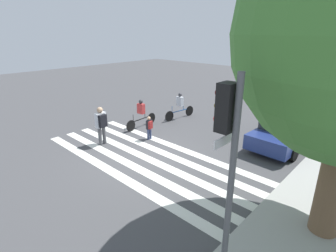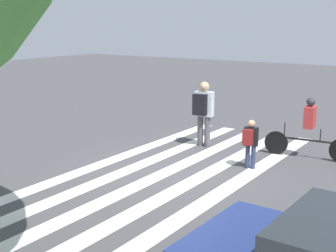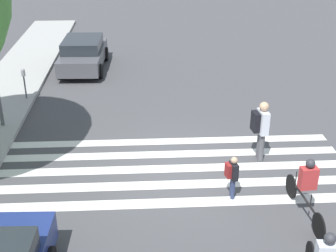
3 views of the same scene
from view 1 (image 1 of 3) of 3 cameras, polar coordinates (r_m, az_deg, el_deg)
ground_plane at (r=11.22m, az=-4.83°, el=-6.89°), size 60.00×60.00×0.00m
sidewalk_curb at (r=8.38m, az=27.16°, el=-19.07°), size 36.00×2.50×0.14m
crosswalk_stripes at (r=11.22m, az=-4.83°, el=-6.87°), size 3.77×10.00×0.01m
traffic_light at (r=4.67m, az=12.81°, el=-4.78°), size 0.60×0.50×4.47m
pedestrian_adult_tall_backpack at (r=12.44m, az=-14.30°, el=0.62°), size 0.53×0.45×1.82m
pedestrian_adult_blue_shirt at (r=12.79m, az=-4.07°, el=-0.04°), size 0.35×0.32×1.18m
cyclist_near_curb at (r=14.44m, az=-5.86°, el=2.96°), size 2.26×0.42×1.58m
cyclist_far_lane at (r=15.88m, az=2.60°, el=4.62°), size 2.32×0.42×1.59m
car_parked_silver_sedan at (r=13.41m, az=24.61°, el=-0.82°), size 4.86×2.12×1.36m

